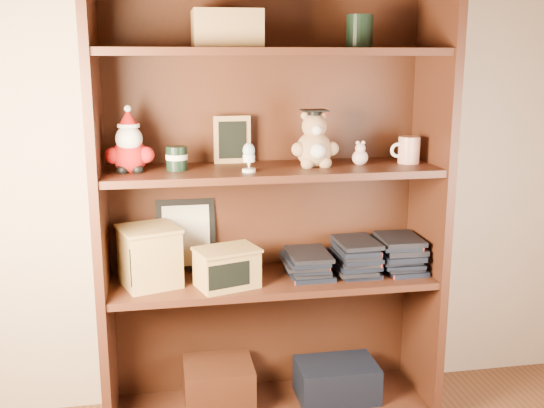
{
  "coord_description": "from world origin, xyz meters",
  "views": [
    {
      "loc": [
        -0.5,
        -0.82,
        1.32
      ],
      "look_at": [
        -0.12,
        1.3,
        0.82
      ],
      "focal_mm": 42.0,
      "sensor_mm": 36.0,
      "label": 1
    }
  ],
  "objects_px": {
    "teacher_mug": "(408,150)",
    "treats_box": "(150,256)",
    "bookcase": "(269,212)",
    "grad_teddy_bear": "(314,144)"
  },
  "relations": [
    {
      "from": "grad_teddy_bear",
      "to": "treats_box",
      "type": "xyz_separation_m",
      "value": [
        -0.58,
        0.01,
        -0.37
      ]
    },
    {
      "from": "teacher_mug",
      "to": "grad_teddy_bear",
      "type": "bearing_deg",
      "value": -178.99
    },
    {
      "from": "bookcase",
      "to": "teacher_mug",
      "type": "xyz_separation_m",
      "value": [
        0.5,
        -0.05,
        0.22
      ]
    },
    {
      "from": "grad_teddy_bear",
      "to": "teacher_mug",
      "type": "bearing_deg",
      "value": 1.01
    },
    {
      "from": "teacher_mug",
      "to": "bookcase",
      "type": "bearing_deg",
      "value": 174.19
    },
    {
      "from": "teacher_mug",
      "to": "treats_box",
      "type": "relative_size",
      "value": 0.45
    },
    {
      "from": "bookcase",
      "to": "treats_box",
      "type": "xyz_separation_m",
      "value": [
        -0.43,
        -0.05,
        -0.12
      ]
    },
    {
      "from": "grad_teddy_bear",
      "to": "treats_box",
      "type": "relative_size",
      "value": 0.85
    },
    {
      "from": "bookcase",
      "to": "grad_teddy_bear",
      "type": "height_order",
      "value": "bookcase"
    },
    {
      "from": "bookcase",
      "to": "treats_box",
      "type": "relative_size",
      "value": 6.71
    }
  ]
}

